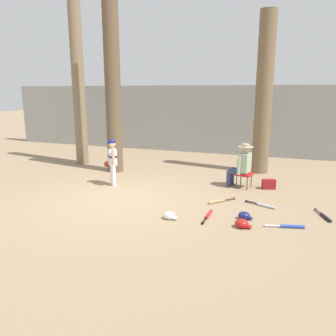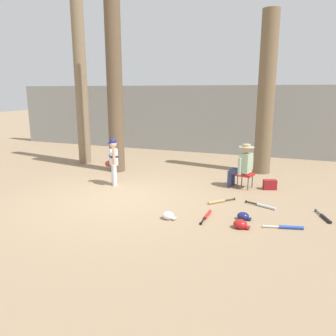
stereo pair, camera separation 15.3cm
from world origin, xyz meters
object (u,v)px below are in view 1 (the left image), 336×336
young_ballplayer (112,159)px  folding_stool (244,175)px  tree_behind_spectator (263,105)px  bat_aluminum_silver (264,205)px  bat_red_barrel (208,215)px  tree_far_left (78,87)px  bat_blue_youth (289,226)px  seated_spectator (241,164)px  tree_near_player (113,91)px  batting_helmet_navy (244,216)px  bat_wood_tan (219,201)px  batting_helmet_red (242,224)px  handbag_beside_stool (269,184)px  batting_helmet_white (169,216)px  bat_black_composite (324,216)px

young_ballplayer → folding_stool: size_ratio=2.69×
tree_behind_spectator → bat_aluminum_silver: (0.42, -3.38, -2.10)m
bat_red_barrel → tree_behind_spectator: bearing=81.9°
tree_far_left → bat_blue_youth: size_ratio=8.08×
seated_spectator → bat_blue_youth: size_ratio=1.62×
tree_near_player → bat_red_barrel: 5.45m
bat_aluminum_silver → batting_helmet_navy: batting_helmet_navy is taller
tree_behind_spectator → bat_aluminum_silver: tree_behind_spectator is taller
tree_near_player → bat_wood_tan: tree_near_player is taller
young_ballplayer → bat_blue_youth: 4.95m
folding_stool → batting_helmet_navy: (0.32, -2.31, -0.29)m
seated_spectator → batting_helmet_red: (0.44, -2.80, -0.56)m
handbag_beside_stool → tree_far_left: (-6.57, 1.09, 2.55)m
tree_behind_spectator → handbag_beside_stool: 2.77m
bat_red_barrel → bat_aluminum_silver: size_ratio=1.06×
bat_red_barrel → folding_stool: bearing=80.6°
young_ballplayer → tree_near_player: bearing=116.2°
tree_behind_spectator → young_ballplayer: (-3.69, -2.97, -1.38)m
tree_far_left → bat_aluminum_silver: 7.55m
bat_aluminum_silver → batting_helmet_red: (-0.30, -1.38, 0.05)m
tree_near_player → handbag_beside_stool: 5.44m
young_ballplayer → batting_helmet_red: bearing=-25.2°
bat_aluminum_silver → batting_helmet_white: 2.28m
handbag_beside_stool → batting_helmet_white: 3.44m
bat_black_composite → handbag_beside_stool: bearing=124.6°
tree_far_left → batting_helmet_red: 7.87m
bat_blue_youth → bat_black_composite: same height
folding_stool → bat_black_composite: size_ratio=0.70×
young_ballplayer → batting_helmet_red: young_ballplayer is taller
bat_blue_youth → batting_helmet_white: size_ratio=2.54×
tree_near_player → bat_black_composite: 6.95m
folding_stool → bat_black_composite: 2.55m
bat_wood_tan → bat_aluminum_silver: same height
tree_behind_spectator → folding_stool: size_ratio=10.43×
young_ballplayer → batting_helmet_red: size_ratio=4.10×
folding_stool → bat_wood_tan: folding_stool is taller
young_ballplayer → bat_blue_youth: young_ballplayer is taller
folding_stool → bat_red_barrel: (-0.41, -2.45, -0.33)m
bat_aluminum_silver → tree_near_player: bearing=158.4°
bat_blue_youth → tree_behind_spectator: bearing=102.3°
handbag_beside_stool → bat_aluminum_silver: 1.52m
bat_red_barrel → bat_black_composite: bearing=18.5°
bat_blue_youth → batting_helmet_white: (-2.32, -0.35, 0.04)m
young_ballplayer → folding_stool: young_ballplayer is taller
tree_behind_spectator → folding_stool: (-0.23, -1.98, -1.77)m
tree_behind_spectator → tree_far_left: tree_far_left is taller
folding_stool → bat_red_barrel: folding_stool is taller
young_ballplayer → batting_helmet_red: 4.26m
tree_behind_spectator → handbag_beside_stool: bearing=-77.4°
tree_far_left → bat_aluminum_silver: (6.57, -2.60, -2.65)m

